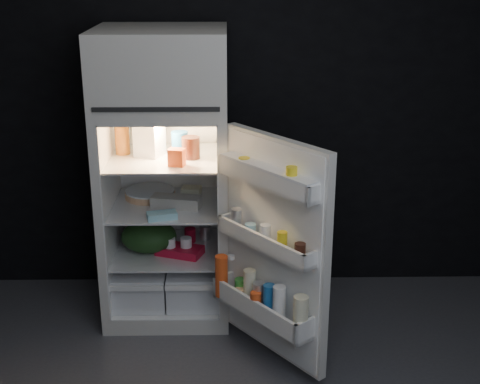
{
  "coord_description": "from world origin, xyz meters",
  "views": [
    {
      "loc": [
        0.13,
        -2.56,
        2.17
      ],
      "look_at": [
        0.19,
        1.0,
        0.9
      ],
      "focal_mm": 50.0,
      "sensor_mm": 36.0,
      "label": 1
    }
  ],
  "objects_px": {
    "milk_jug": "(149,136)",
    "egg_carton": "(176,202)",
    "fridge_door": "(271,253)",
    "yogurt_tray": "(180,251)",
    "refrigerator": "(165,166)"
  },
  "relations": [
    {
      "from": "milk_jug",
      "to": "egg_carton",
      "type": "relative_size",
      "value": 0.81
    },
    {
      "from": "egg_carton",
      "to": "milk_jug",
      "type": "bearing_deg",
      "value": 160.31
    },
    {
      "from": "milk_jug",
      "to": "egg_carton",
      "type": "bearing_deg",
      "value": -10.0
    },
    {
      "from": "fridge_door",
      "to": "yogurt_tray",
      "type": "distance_m",
      "value": 0.79
    },
    {
      "from": "refrigerator",
      "to": "milk_jug",
      "type": "xyz_separation_m",
      "value": [
        -0.09,
        -0.01,
        0.19
      ]
    },
    {
      "from": "fridge_door",
      "to": "milk_jug",
      "type": "height_order",
      "value": "fridge_door"
    },
    {
      "from": "egg_carton",
      "to": "fridge_door",
      "type": "bearing_deg",
      "value": -34.89
    },
    {
      "from": "egg_carton",
      "to": "yogurt_tray",
      "type": "relative_size",
      "value": 1.08
    },
    {
      "from": "refrigerator",
      "to": "yogurt_tray",
      "type": "xyz_separation_m",
      "value": [
        0.08,
        -0.13,
        -0.5
      ]
    },
    {
      "from": "milk_jug",
      "to": "fridge_door",
      "type": "bearing_deg",
      "value": -22.36
    },
    {
      "from": "milk_jug",
      "to": "egg_carton",
      "type": "xyz_separation_m",
      "value": [
        0.16,
        -0.09,
        -0.38
      ]
    },
    {
      "from": "refrigerator",
      "to": "egg_carton",
      "type": "distance_m",
      "value": 0.23
    },
    {
      "from": "milk_jug",
      "to": "yogurt_tray",
      "type": "xyz_separation_m",
      "value": [
        0.17,
        -0.12,
        -0.69
      ]
    },
    {
      "from": "milk_jug",
      "to": "yogurt_tray",
      "type": "height_order",
      "value": "milk_jug"
    },
    {
      "from": "fridge_door",
      "to": "milk_jug",
      "type": "xyz_separation_m",
      "value": [
        -0.7,
        0.67,
        0.46
      ]
    }
  ]
}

